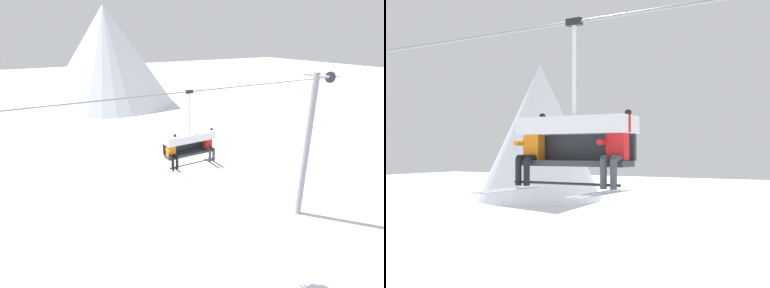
# 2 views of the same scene
# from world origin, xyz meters

# --- Properties ---
(ground_plane) EXTENTS (200.00, 200.00, 0.00)m
(ground_plane) POSITION_xyz_m (0.00, 0.00, 0.00)
(ground_plane) COLOR white
(mountain_peak_central) EXTENTS (19.60, 19.60, 14.30)m
(mountain_peak_central) POSITION_xyz_m (7.54, 36.54, 7.15)
(mountain_peak_central) COLOR white
(mountain_peak_central) RESTS_ON ground_plane
(lift_tower_far) EXTENTS (0.36, 1.88, 8.56)m
(lift_tower_far) POSITION_xyz_m (8.85, -0.02, 4.45)
(lift_tower_far) COLOR gray
(lift_tower_far) RESTS_ON ground_plane
(lift_cable) EXTENTS (18.11, 0.05, 0.05)m
(lift_cable) POSITION_xyz_m (0.79, -0.80, 8.28)
(lift_cable) COLOR gray
(chairlift_chair) EXTENTS (2.08, 0.74, 2.85)m
(chairlift_chair) POSITION_xyz_m (0.83, -0.73, 6.36)
(chairlift_chair) COLOR #33383D
(skier_orange) EXTENTS (0.48, 1.70, 1.34)m
(skier_orange) POSITION_xyz_m (-0.00, -0.94, 6.08)
(skier_orange) COLOR orange
(skier_red) EXTENTS (0.48, 1.70, 1.34)m
(skier_red) POSITION_xyz_m (1.66, -0.94, 6.08)
(skier_red) COLOR red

